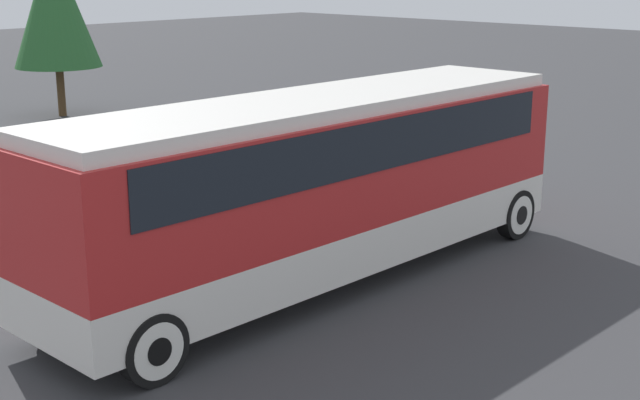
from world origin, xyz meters
name	(u,v)px	position (x,y,z in m)	size (l,w,h in m)	color
ground_plane	(320,280)	(0.00, 0.00, 0.00)	(120.00, 120.00, 0.00)	#38383A
tour_bus	(324,171)	(0.10, 0.00, 1.94)	(10.65, 2.57, 3.24)	silver
parked_car_mid	(145,184)	(0.30, 5.54, 0.74)	(4.38, 1.90, 1.49)	navy
tree_center	(54,4)	(6.04, 18.61, 3.94)	(3.04, 3.04, 6.14)	brown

